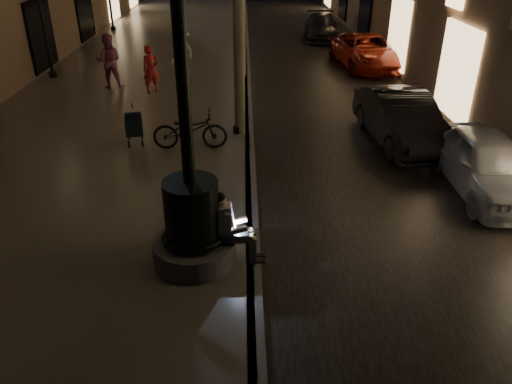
{
  "coord_description": "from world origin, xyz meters",
  "views": [
    {
      "loc": [
        -0.12,
        -5.03,
        5.23
      ],
      "look_at": [
        0.07,
        3.0,
        0.97
      ],
      "focal_mm": 35.0,
      "sensor_mm": 36.0,
      "label": 1
    }
  ],
  "objects_px": {
    "seated_man_laptop": "(230,225)",
    "lamp_curb_a": "(236,18)",
    "car_rear": "(322,27)",
    "fountain_lamppost": "(192,209)",
    "bicycle": "(190,130)",
    "stroller": "(134,125)",
    "pedestrian_pink": "(109,61)",
    "car_front": "(488,164)",
    "car_second": "(401,119)",
    "pedestrian_white": "(182,53)",
    "pedestrian_red": "(151,69)",
    "car_third": "(367,51)"
  },
  "relations": [
    {
      "from": "seated_man_laptop",
      "to": "lamp_curb_a",
      "type": "bearing_deg",
      "value": 89.15
    },
    {
      "from": "seated_man_laptop",
      "to": "car_rear",
      "type": "bearing_deg",
      "value": 77.75
    },
    {
      "from": "fountain_lamppost",
      "to": "bicycle",
      "type": "distance_m",
      "value": 4.99
    },
    {
      "from": "bicycle",
      "to": "stroller",
      "type": "bearing_deg",
      "value": 75.4
    },
    {
      "from": "stroller",
      "to": "seated_man_laptop",
      "type": "bearing_deg",
      "value": -74.76
    },
    {
      "from": "pedestrian_pink",
      "to": "stroller",
      "type": "bearing_deg",
      "value": 103.41
    },
    {
      "from": "car_front",
      "to": "car_rear",
      "type": "height_order",
      "value": "car_front"
    },
    {
      "from": "pedestrian_pink",
      "to": "car_rear",
      "type": "bearing_deg",
      "value": -138.32
    },
    {
      "from": "car_rear",
      "to": "bicycle",
      "type": "bearing_deg",
      "value": -104.41
    },
    {
      "from": "car_front",
      "to": "fountain_lamppost",
      "type": "bearing_deg",
      "value": -154.38
    },
    {
      "from": "seated_man_laptop",
      "to": "lamp_curb_a",
      "type": "relative_size",
      "value": 0.27
    },
    {
      "from": "car_front",
      "to": "bicycle",
      "type": "distance_m",
      "value": 7.05
    },
    {
      "from": "car_second",
      "to": "pedestrian_pink",
      "type": "xyz_separation_m",
      "value": [
        -8.95,
        4.94,
        0.44
      ]
    },
    {
      "from": "stroller",
      "to": "car_front",
      "type": "relative_size",
      "value": 0.27
    },
    {
      "from": "car_rear",
      "to": "pedestrian_white",
      "type": "distance_m",
      "value": 10.48
    },
    {
      "from": "lamp_curb_a",
      "to": "car_second",
      "type": "relative_size",
      "value": 1.15
    },
    {
      "from": "seated_man_laptop",
      "to": "pedestrian_red",
      "type": "height_order",
      "value": "pedestrian_red"
    },
    {
      "from": "car_front",
      "to": "car_second",
      "type": "xyz_separation_m",
      "value": [
        -1.1,
        2.87,
        0.03
      ]
    },
    {
      "from": "seated_man_laptop",
      "to": "pedestrian_red",
      "type": "distance_m",
      "value": 10.35
    },
    {
      "from": "car_rear",
      "to": "pedestrian_red",
      "type": "xyz_separation_m",
      "value": [
        -7.29,
        -10.28,
        0.38
      ]
    },
    {
      "from": "fountain_lamppost",
      "to": "lamp_curb_a",
      "type": "distance_m",
      "value": 6.37
    },
    {
      "from": "car_front",
      "to": "pedestrian_white",
      "type": "xyz_separation_m",
      "value": [
        -7.65,
        9.17,
        0.44
      ]
    },
    {
      "from": "seated_man_laptop",
      "to": "car_third",
      "type": "distance_m",
      "value": 15.11
    },
    {
      "from": "car_front",
      "to": "car_third",
      "type": "xyz_separation_m",
      "value": [
        -0.15,
        11.29,
        0.01
      ]
    },
    {
      "from": "seated_man_laptop",
      "to": "car_rear",
      "type": "distance_m",
      "value": 20.69
    },
    {
      "from": "car_front",
      "to": "pedestrian_red",
      "type": "relative_size",
      "value": 2.44
    },
    {
      "from": "car_second",
      "to": "car_rear",
      "type": "xyz_separation_m",
      "value": [
        -0.1,
        14.55,
        -0.08
      ]
    },
    {
      "from": "stroller",
      "to": "car_second",
      "type": "bearing_deg",
      "value": -7.97
    },
    {
      "from": "lamp_curb_a",
      "to": "car_rear",
      "type": "distance_m",
      "value": 15.08
    },
    {
      "from": "car_rear",
      "to": "pedestrian_white",
      "type": "height_order",
      "value": "pedestrian_white"
    },
    {
      "from": "stroller",
      "to": "car_third",
      "type": "relative_size",
      "value": 0.22
    },
    {
      "from": "car_second",
      "to": "seated_man_laptop",
      "type": "bearing_deg",
      "value": -133.58
    },
    {
      "from": "seated_man_laptop",
      "to": "stroller",
      "type": "distance_m",
      "value": 5.9
    },
    {
      "from": "stroller",
      "to": "pedestrian_pink",
      "type": "relative_size",
      "value": 0.56
    },
    {
      "from": "fountain_lamppost",
      "to": "pedestrian_red",
      "type": "relative_size",
      "value": 3.28
    },
    {
      "from": "seated_man_laptop",
      "to": "pedestrian_pink",
      "type": "relative_size",
      "value": 0.7
    },
    {
      "from": "seated_man_laptop",
      "to": "pedestrian_pink",
      "type": "bearing_deg",
      "value": 112.78
    },
    {
      "from": "fountain_lamppost",
      "to": "car_third",
      "type": "xyz_separation_m",
      "value": [
        6.05,
        14.09,
        -0.54
      ]
    },
    {
      "from": "car_rear",
      "to": "pedestrian_pink",
      "type": "relative_size",
      "value": 2.28
    },
    {
      "from": "car_second",
      "to": "bicycle",
      "type": "xyz_separation_m",
      "value": [
        -5.62,
        -0.74,
        0.0
      ]
    },
    {
      "from": "fountain_lamppost",
      "to": "car_rear",
      "type": "relative_size",
      "value": 1.23
    },
    {
      "from": "fountain_lamppost",
      "to": "car_third",
      "type": "bearing_deg",
      "value": 66.77
    },
    {
      "from": "pedestrian_red",
      "to": "stroller",
      "type": "bearing_deg",
      "value": -117.34
    },
    {
      "from": "car_second",
      "to": "pedestrian_white",
      "type": "xyz_separation_m",
      "value": [
        -6.56,
        6.3,
        0.41
      ]
    },
    {
      "from": "stroller",
      "to": "pedestrian_red",
      "type": "relative_size",
      "value": 0.65
    },
    {
      "from": "lamp_curb_a",
      "to": "car_third",
      "type": "distance_m",
      "value": 10.03
    },
    {
      "from": "car_rear",
      "to": "pedestrian_white",
      "type": "bearing_deg",
      "value": -122.62
    },
    {
      "from": "stroller",
      "to": "car_third",
      "type": "bearing_deg",
      "value": 36.5
    },
    {
      "from": "seated_man_laptop",
      "to": "bicycle",
      "type": "distance_m",
      "value": 5.06
    },
    {
      "from": "lamp_curb_a",
      "to": "car_front",
      "type": "xyz_separation_m",
      "value": [
        5.5,
        -3.2,
        -2.58
      ]
    }
  ]
}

